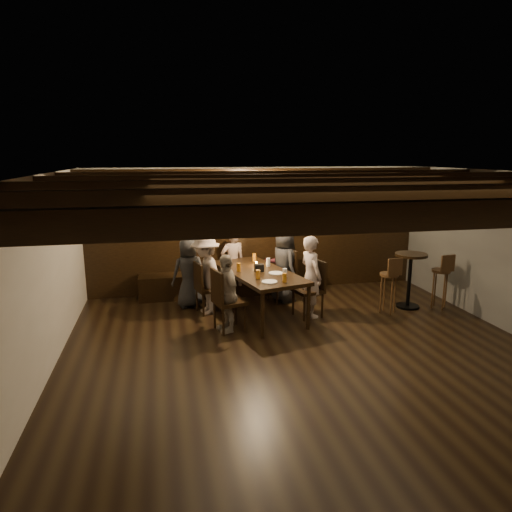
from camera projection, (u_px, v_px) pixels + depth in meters
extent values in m
plane|color=black|center=(314.00, 365.00, 5.84)|extent=(7.00, 7.00, 0.00)
plane|color=black|center=(320.00, 175.00, 5.32)|extent=(7.00, 7.00, 0.00)
plane|color=beige|center=(258.00, 229.00, 8.92)|extent=(6.50, 0.00, 6.50)
plane|color=beige|center=(31.00, 290.00, 4.93)|extent=(0.00, 7.00, 7.00)
cube|color=black|center=(258.00, 262.00, 9.02)|extent=(6.50, 0.08, 1.10)
cube|color=black|center=(220.00, 284.00, 8.69)|extent=(3.00, 0.45, 0.45)
cube|color=black|center=(217.00, 203.00, 8.54)|extent=(0.62, 0.12, 0.72)
cube|color=black|center=(217.00, 203.00, 8.48)|extent=(0.50, 0.02, 0.58)
cube|color=black|center=(494.00, 213.00, 2.56)|extent=(6.50, 0.10, 0.16)
cube|color=black|center=(393.00, 195.00, 3.67)|extent=(6.50, 0.10, 0.16)
cube|color=black|center=(339.00, 186.00, 4.78)|extent=(6.50, 0.10, 0.16)
cube|color=black|center=(305.00, 180.00, 5.89)|extent=(6.50, 0.10, 0.16)
cube|color=black|center=(281.00, 176.00, 7.00)|extent=(6.50, 0.10, 0.16)
cube|color=black|center=(265.00, 173.00, 8.10)|extent=(6.50, 0.10, 0.16)
sphere|color=#FFE099|center=(103.00, 182.00, 7.56)|extent=(0.07, 0.07, 0.07)
sphere|color=#FFE099|center=(187.00, 181.00, 7.84)|extent=(0.07, 0.07, 0.07)
sphere|color=#FFE099|center=(265.00, 180.00, 8.11)|extent=(0.07, 0.07, 0.07)
sphere|color=#FFE099|center=(338.00, 179.00, 8.39)|extent=(0.07, 0.07, 0.07)
sphere|color=#FFE099|center=(406.00, 178.00, 8.66)|extent=(0.07, 0.07, 0.07)
cube|color=black|center=(258.00, 272.00, 7.53)|extent=(1.38, 2.18, 0.06)
cylinder|color=black|center=(262.00, 315.00, 6.62)|extent=(0.06, 0.06, 0.70)
cylinder|color=black|center=(215.00, 283.00, 8.28)|extent=(0.06, 0.06, 0.70)
cylinder|color=black|center=(308.00, 308.00, 6.95)|extent=(0.06, 0.06, 0.70)
cylinder|color=black|center=(254.00, 278.00, 8.62)|extent=(0.06, 0.06, 0.70)
cube|color=black|center=(209.00, 289.00, 7.69)|extent=(0.49, 0.49, 0.05)
cube|color=black|center=(198.00, 276.00, 7.56)|extent=(0.14, 0.40, 0.44)
cube|color=black|center=(230.00, 302.00, 6.90)|extent=(0.53, 0.53, 0.05)
cube|color=black|center=(217.00, 286.00, 6.75)|extent=(0.15, 0.44, 0.48)
cube|color=black|center=(281.00, 277.00, 8.29)|extent=(0.53, 0.53, 0.05)
cube|color=black|center=(291.00, 262.00, 8.32)|extent=(0.15, 0.43, 0.47)
cube|color=black|center=(308.00, 290.00, 7.50)|extent=(0.52, 0.52, 0.05)
cube|color=black|center=(318.00, 274.00, 7.53)|extent=(0.15, 0.43, 0.47)
imported|color=#292A2C|center=(189.00, 273.00, 7.96)|extent=(0.68, 0.53, 1.23)
imported|color=gray|center=(233.00, 263.00, 8.47)|extent=(0.54, 0.42, 1.30)
imported|color=maroon|center=(279.00, 262.00, 8.73)|extent=(0.70, 0.61, 1.25)
imported|color=#A7968D|center=(206.00, 274.00, 7.62)|extent=(0.70, 0.97, 1.35)
imported|color=gray|center=(226.00, 293.00, 6.84)|extent=(0.46, 0.75, 1.20)
imported|color=#2B2B2E|center=(284.00, 265.00, 8.26)|extent=(0.58, 0.75, 1.36)
imported|color=#B7A29A|center=(311.00, 276.00, 7.47)|extent=(0.44, 0.56, 1.35)
cylinder|color=#BF7219|center=(226.00, 260.00, 8.00)|extent=(0.07, 0.07, 0.14)
cylinder|color=#BF7219|center=(254.00, 257.00, 8.19)|extent=(0.07, 0.07, 0.14)
cylinder|color=#BF7219|center=(239.00, 267.00, 7.47)|extent=(0.07, 0.07, 0.14)
cylinder|color=silver|center=(268.00, 262.00, 7.82)|extent=(0.07, 0.07, 0.14)
cylinder|color=#BF7219|center=(258.00, 274.00, 7.02)|extent=(0.07, 0.07, 0.14)
cylinder|color=silver|center=(285.00, 273.00, 7.11)|extent=(0.07, 0.07, 0.14)
cylinder|color=#BF7219|center=(284.00, 278.00, 6.83)|extent=(0.07, 0.07, 0.14)
cylinder|color=white|center=(269.00, 282.00, 6.85)|extent=(0.24, 0.24, 0.01)
cylinder|color=white|center=(276.00, 273.00, 7.34)|extent=(0.24, 0.24, 0.01)
cube|color=black|center=(259.00, 268.00, 7.47)|extent=(0.15, 0.10, 0.12)
cylinder|color=beige|center=(256.00, 265.00, 7.84)|extent=(0.05, 0.05, 0.05)
cylinder|color=black|center=(407.00, 306.00, 8.04)|extent=(0.40, 0.40, 0.04)
cylinder|color=black|center=(409.00, 281.00, 7.94)|extent=(0.06, 0.06, 0.91)
cylinder|color=black|center=(411.00, 255.00, 7.84)|extent=(0.54, 0.54, 0.05)
cylinder|color=#3D2713|center=(389.00, 275.00, 7.61)|extent=(0.31, 0.31, 0.05)
cube|color=#3D2713|center=(395.00, 267.00, 7.44)|extent=(0.27, 0.06, 0.29)
cylinder|color=#3D2713|center=(441.00, 271.00, 7.86)|extent=(0.31, 0.31, 0.05)
cube|color=#3D2713|center=(448.00, 263.00, 7.69)|extent=(0.27, 0.06, 0.29)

